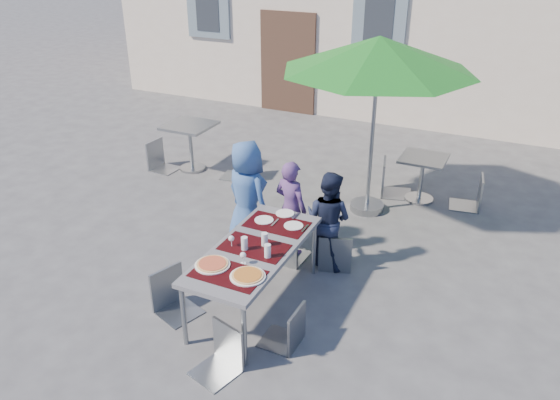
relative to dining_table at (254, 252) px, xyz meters
The scene contains 22 objects.
ground 1.24m from the dining_table, 133.24° to the right, with size 90.00×90.00×0.00m, color #464648.
dining_table is the anchor object (origin of this frame).
pizza_near_left 0.54m from the dining_table, 113.34° to the right, with size 0.36×0.36×0.03m.
pizza_near_right 0.56m from the dining_table, 68.80° to the right, with size 0.35×0.35×0.03m.
glassware 0.16m from the dining_table, 60.10° to the right, with size 0.51×0.47×0.15m.
place_settings 0.66m from the dining_table, 89.75° to the left, with size 0.62×0.47×0.01m.
child_0 1.30m from the dining_table, 121.79° to the left, with size 0.71×0.46×1.46m, color #385D9B.
child_1 1.21m from the dining_table, 95.72° to the left, with size 0.46×0.30×1.26m, color #593772.
child_2 1.22m from the dining_table, 70.53° to the left, with size 0.60×0.35×1.24m, color #191F37.
chair_0 0.96m from the dining_table, 119.93° to the left, with size 0.49×0.49×0.87m.
chair_1 0.96m from the dining_table, 95.06° to the left, with size 0.46×0.47×1.01m.
chair_2 1.22m from the dining_table, 63.56° to the left, with size 0.50×0.51×0.91m.
chair_3 0.92m from the dining_table, 149.69° to the right, with size 0.53×0.52×0.93m.
chair_4 0.76m from the dining_table, 35.77° to the right, with size 0.39×0.39×0.85m.
chair_5 1.04m from the dining_table, 80.72° to the right, with size 0.48×0.48×0.87m.
patio_umbrella 3.21m from the dining_table, 81.19° to the left, with size 2.65×2.65×2.53m.
cafe_table_0 4.04m from the dining_table, 133.52° to the left, with size 0.77×0.77×0.82m.
bg_chair_l_0 4.28m from the dining_table, 140.53° to the left, with size 0.45×0.45×0.96m.
bg_chair_r_0 3.52m from the dining_table, 121.98° to the left, with size 0.48×0.48×0.94m.
cafe_table_1 3.59m from the dining_table, 72.83° to the left, with size 0.66×0.66×0.71m.
bg_chair_l_1 3.50m from the dining_table, 80.43° to the left, with size 0.57×0.56×1.05m.
bg_chair_r_1 3.96m from the dining_table, 62.57° to the left, with size 0.49×0.48×0.95m.
Camera 1 is at (3.07, -3.59, 3.77)m, focal length 35.00 mm.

